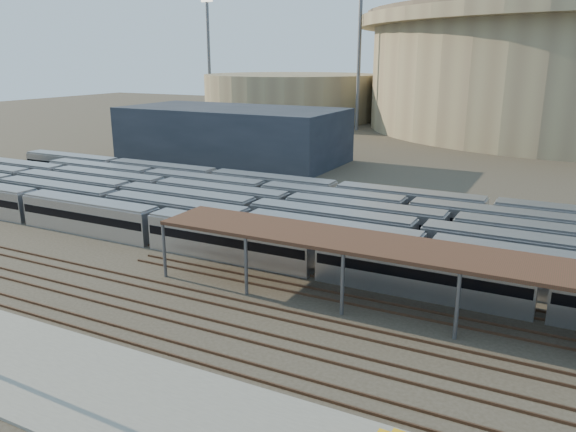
{
  "coord_description": "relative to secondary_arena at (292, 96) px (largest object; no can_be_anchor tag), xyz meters",
  "views": [
    {
      "loc": [
        23.54,
        -35.94,
        19.17
      ],
      "look_at": [
        -0.99,
        12.0,
        3.92
      ],
      "focal_mm": 35.0,
      "sensor_mm": 36.0,
      "label": 1
    }
  ],
  "objects": [
    {
      "name": "floodlight_0",
      "position": [
        30.0,
        -20.0,
        13.65
      ],
      "size": [
        4.0,
        1.0,
        38.4
      ],
      "color": "#57585C",
      "rests_on": "ground"
    },
    {
      "name": "subway_trains",
      "position": [
        58.35,
        -111.5,
        -5.2
      ],
      "size": [
        127.34,
        23.9,
        3.6
      ],
      "color": "silver",
      "rests_on": "ground"
    },
    {
      "name": "service_building",
      "position": [
        25.0,
        -75.0,
        -2.0
      ],
      "size": [
        42.0,
        20.0,
        10.0
      ],
      "primitive_type": "cube",
      "color": "#1E232D",
      "rests_on": "ground"
    },
    {
      "name": "floodlight_3",
      "position": [
        50.0,
        30.0,
        13.65
      ],
      "size": [
        4.0,
        1.0,
        38.4
      ],
      "color": "#57585C",
      "rests_on": "ground"
    },
    {
      "name": "secondary_arena",
      "position": [
        0.0,
        0.0,
        0.0
      ],
      "size": [
        56.0,
        56.0,
        14.0
      ],
      "primitive_type": "cylinder",
      "color": "gray",
      "rests_on": "ground"
    },
    {
      "name": "apron",
      "position": [
        55.0,
        -145.0,
        -6.9
      ],
      "size": [
        50.0,
        9.0,
        0.2
      ],
      "primitive_type": "cube",
      "color": "gray",
      "rests_on": "ground"
    },
    {
      "name": "ground",
      "position": [
        60.0,
        -130.0,
        -7.0
      ],
      "size": [
        420.0,
        420.0,
        0.0
      ],
      "primitive_type": "plane",
      "color": "#383026",
      "rests_on": "ground"
    },
    {
      "name": "empty_tracks",
      "position": [
        60.0,
        -135.0,
        -6.91
      ],
      "size": [
        170.0,
        9.62,
        0.18
      ],
      "color": "#4C3323",
      "rests_on": "ground"
    },
    {
      "name": "floodlight_1",
      "position": [
        -25.0,
        -10.0,
        13.65
      ],
      "size": [
        4.0,
        1.0,
        38.4
      ],
      "color": "#57585C",
      "rests_on": "ground"
    },
    {
      "name": "inspection_shed",
      "position": [
        82.0,
        -126.0,
        -2.02
      ],
      "size": [
        60.3,
        6.0,
        5.3
      ],
      "color": "#57585C",
      "rests_on": "ground"
    }
  ]
}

